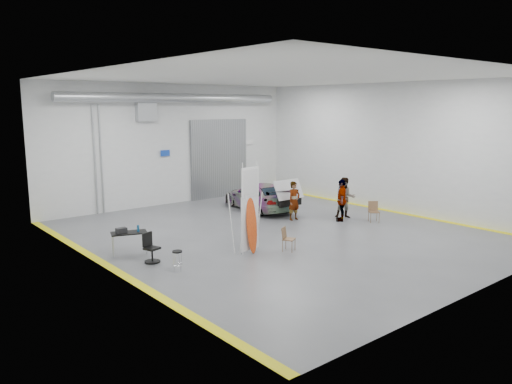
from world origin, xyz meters
TOP-DOWN VIEW (x-y plane):
  - ground at (0.00, 0.00)m, footprint 16.00×16.00m
  - room_shell at (0.24, 2.22)m, footprint 14.02×16.18m
  - sedan_car at (2.26, 3.95)m, footprint 2.53×4.71m
  - person_a at (2.06, 1.30)m, footprint 0.63×0.42m
  - person_b at (4.09, 0.15)m, footprint 1.11×1.10m
  - person_c at (3.50, -0.14)m, footprint 1.08×1.03m
  - surfboard_display at (-2.57, -1.37)m, footprint 0.87×0.35m
  - folding_chair_near at (-1.38, -2.01)m, footprint 0.53×0.57m
  - folding_chair_far at (4.38, -1.19)m, footprint 0.58×0.64m
  - shop_stool at (-5.40, -1.40)m, footprint 0.32×0.32m
  - work_table at (-5.79, 1.21)m, footprint 1.30×0.94m
  - office_chair at (-5.60, -0.11)m, footprint 0.51×0.54m
  - trunk_lid at (2.26, 1.97)m, footprint 1.51×0.92m

SIDE VIEW (x-z plane):
  - ground at x=0.00m, z-range 0.00..0.00m
  - folding_chair_near at x=-1.38m, z-range -0.16..0.67m
  - folding_chair_far at x=4.38m, z-range -0.17..0.72m
  - shop_stool at x=-5.40m, z-range 0.00..0.63m
  - office_chair at x=-5.60m, z-range -0.06..0.89m
  - sedan_car at x=2.26m, z-range 0.00..1.30m
  - work_table at x=-5.79m, z-range 0.26..1.22m
  - person_a at x=2.06m, z-range 0.00..1.70m
  - person_b at x=4.09m, z-range 0.00..1.82m
  - person_c at x=3.50m, z-range 0.00..1.83m
  - surfboard_display at x=-2.57m, z-range -0.30..2.82m
  - trunk_lid at x=2.26m, z-range 1.30..1.34m
  - room_shell at x=0.24m, z-range 1.07..7.08m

